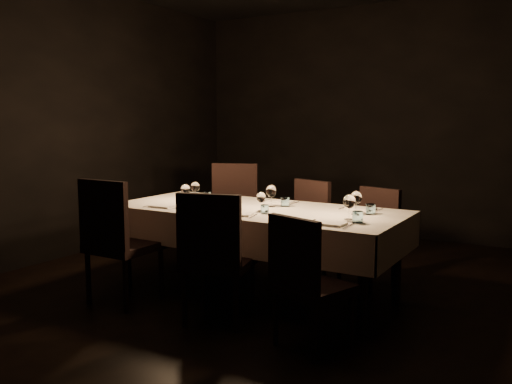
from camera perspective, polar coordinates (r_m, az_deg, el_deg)
The scene contains 14 objects.
room at distance 4.60m, azimuth 0.00°, elevation 7.41°, with size 5.01×6.01×3.01m.
dining_table at distance 4.68m, azimuth 0.00°, elevation -2.59°, with size 2.52×1.12×0.76m.
chair_near_left at distance 4.57m, azimuth -14.52°, elevation -4.58°, with size 0.50×0.50×1.04m.
place_setting_near_left at distance 4.85m, azimuth -8.08°, elevation -0.56°, with size 0.32×0.40×0.18m.
chair_near_center at distance 4.01m, azimuth -4.36°, elevation -6.38°, with size 0.58×0.58×1.00m.
place_setting_near_center at distance 4.41m, azimuth -0.04°, elevation -1.39°, with size 0.31×0.39×0.16m.
chair_near_right at distance 3.59m, azimuth 5.14°, elevation -8.81°, with size 0.55×0.55×0.90m.
place_setting_near_right at distance 4.07m, azimuth 9.37°, elevation -2.05°, with size 0.35×0.42×0.20m.
chair_far_left at distance 5.80m, azimuth -2.53°, elevation -1.80°, with size 0.64×0.64×1.05m.
place_setting_far_left at distance 5.24m, azimuth -5.72°, elevation 0.04°, with size 0.31×0.40×0.17m.
chair_far_center at distance 5.32m, azimuth 5.10°, elevation -3.28°, with size 0.56×0.56×0.93m.
place_setting_far_center at distance 4.80m, azimuth 2.24°, elevation -0.53°, with size 0.35×0.41×0.19m.
chair_far_right at distance 5.11m, azimuth 12.17°, elevation -4.08°, with size 0.53×0.53×0.89m.
place_setting_far_right at distance 4.48m, azimuth 10.98°, elevation -1.23°, with size 0.35×0.41×0.19m.
Camera 1 is at (2.36, -3.95, 1.51)m, focal length 38.00 mm.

